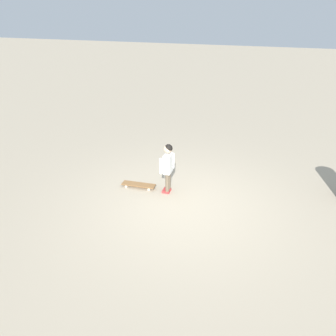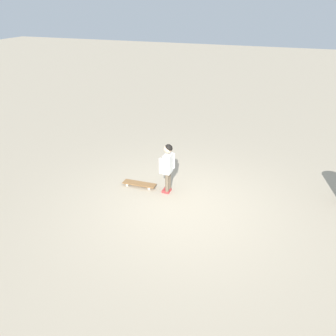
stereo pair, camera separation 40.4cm
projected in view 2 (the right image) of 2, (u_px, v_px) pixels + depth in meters
ground_plane at (183, 208)px, 6.61m from camera, size 50.00×50.00×0.00m
child_person at (168, 163)px, 6.86m from camera, size 0.37×0.23×1.06m
skateboard at (139, 184)px, 7.33m from camera, size 0.20×0.72×0.07m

